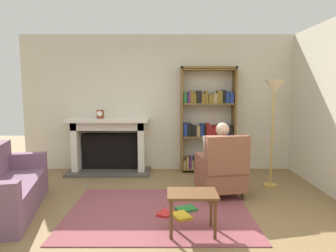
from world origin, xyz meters
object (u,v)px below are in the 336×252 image
armchair_reading (223,170)px  side_table (193,199)px  mantel_clock (102,114)px  bookshelf (209,123)px  seated_reader (221,156)px  fireplace (111,143)px  sofa_floral (4,189)px  floor_lamp (275,96)px

armchair_reading → side_table: size_ratio=1.73×
mantel_clock → bookshelf: 2.10m
armchair_reading → seated_reader: size_ratio=0.85×
fireplace → bookshelf: bookshelf is taller
fireplace → mantel_clock: mantel_clock is taller
mantel_clock → armchair_reading: size_ratio=0.17×
side_table → sofa_floral: bearing=167.0°
armchair_reading → seated_reader: 0.23m
fireplace → armchair_reading: size_ratio=1.64×
side_table → floor_lamp: bearing=49.1°
mantel_clock → armchair_reading: (2.11, -1.33, -0.73)m
fireplace → mantel_clock: size_ratio=9.69×
fireplace → armchair_reading: fireplace is taller
mantel_clock → bookshelf: bookshelf is taller
armchair_reading → side_table: 1.27m
fireplace → mantel_clock: bearing=-144.8°
armchair_reading → floor_lamp: bearing=-161.8°
seated_reader → side_table: (-0.52, -1.26, -0.22)m
bookshelf → side_table: size_ratio=3.68×
mantel_clock → bookshelf: size_ratio=0.08×
fireplace → armchair_reading: bearing=-36.2°
fireplace → armchair_reading: 2.44m
floor_lamp → sofa_floral: bearing=-163.9°
fireplace → side_table: size_ratio=2.85×
seated_reader → floor_lamp: (0.95, 0.43, 0.89)m
armchair_reading → sofa_floral: bearing=-1.2°
fireplace → sofa_floral: 2.28m
bookshelf → armchair_reading: (0.03, -1.47, -0.54)m
mantel_clock → seated_reader: mantel_clock is taller
mantel_clock → sofa_floral: (-0.87, -1.92, -0.84)m
bookshelf → armchair_reading: bookshelf is taller
mantel_clock → side_table: size_ratio=0.29×
sofa_floral → mantel_clock: bearing=-36.6°
seated_reader → mantel_clock: bearing=-42.6°
floor_lamp → fireplace: bearing=162.8°
seated_reader → side_table: 1.38m
sofa_floral → side_table: sofa_floral is taller
mantel_clock → side_table: 3.03m
sofa_floral → floor_lamp: (3.91, 1.13, 1.20)m
mantel_clock → bookshelf: bearing=3.7°
armchair_reading → sofa_floral: size_ratio=0.53×
fireplace → side_table: (1.42, -2.58, -0.17)m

